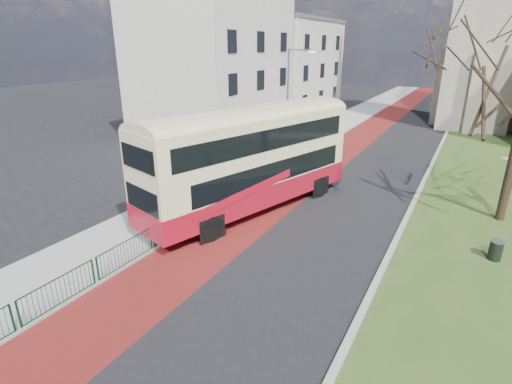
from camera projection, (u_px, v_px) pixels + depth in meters
The scene contains 12 objects.
ground at pixel (196, 278), 15.19m from camera, with size 160.00×160.00×0.00m, color black.
road_carriageway at pixel (367, 159), 30.97m from camera, with size 9.00×120.00×0.01m, color black.
bus_lane at pixel (334, 155), 32.18m from camera, with size 3.40×120.00×0.01m, color #591414.
pavement_west at pixel (290, 149), 33.88m from camera, with size 4.00×120.00×0.12m, color gray.
kerb_west at pixel (313, 152), 32.97m from camera, with size 0.25×120.00×0.13m, color #999993.
kerb_east at pixel (434, 160), 30.52m from camera, with size 0.25×80.00×0.13m, color #999993.
pedestrian_railing at pixel (196, 214), 19.62m from camera, with size 0.07×24.00×1.12m.
street_block_near at pixel (213, 66), 37.34m from camera, with size 10.30×14.30×13.00m.
street_block_far at pixel (285, 66), 50.76m from camera, with size 10.30×16.30×11.50m.
streetlamp at pixel (289, 97), 30.36m from camera, with size 2.13×0.18×8.00m.
bus at pixel (251, 156), 20.49m from camera, with size 6.41×12.88×5.26m.
litter_bin at pixel (496, 250), 16.30m from camera, with size 0.70×0.70×0.87m.
Camera 1 is at (8.29, -10.40, 8.36)m, focal length 28.00 mm.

